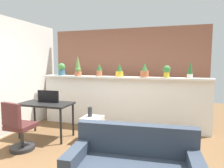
{
  "coord_description": "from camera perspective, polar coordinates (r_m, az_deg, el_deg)",
  "views": [
    {
      "loc": [
        1.26,
        -2.76,
        1.61
      ],
      "look_at": [
        -0.01,
        1.32,
        1.15
      ],
      "focal_mm": 32.59,
      "sensor_mm": 36.0,
      "label": 1
    }
  ],
  "objects": [
    {
      "name": "potted_plant_4",
      "position": [
        4.74,
        9.13,
        3.6
      ],
      "size": [
        0.18,
        0.18,
        0.33
      ],
      "color": "#C66B42",
      "rests_on": "plant_shelf"
    },
    {
      "name": "desk",
      "position": [
        4.57,
        -18.0,
        -6.09
      ],
      "size": [
        1.1,
        0.6,
        0.75
      ],
      "color": "black",
      "rests_on": "ground"
    },
    {
      "name": "side_cube_shelf",
      "position": [
        4.27,
        -5.61,
        -12.47
      ],
      "size": [
        0.4,
        0.41,
        0.5
      ],
      "color": "silver",
      "rests_on": "ground"
    },
    {
      "name": "potted_plant_1",
      "position": [
        5.25,
        -9.53,
        4.61
      ],
      "size": [
        0.17,
        0.17,
        0.51
      ],
      "color": "#C66B42",
      "rests_on": "plant_shelf"
    },
    {
      "name": "potted_plant_6",
      "position": [
        4.74,
        21.06,
        3.69
      ],
      "size": [
        0.12,
        0.12,
        0.36
      ],
      "color": "silver",
      "rests_on": "plant_shelf"
    },
    {
      "name": "vase_on_shelf",
      "position": [
        4.22,
        -6.2,
        -7.76
      ],
      "size": [
        0.09,
        0.09,
        0.2
      ],
      "primitive_type": "cylinder",
      "color": "#2D2D33",
      "rests_on": "side_cube_shelf"
    },
    {
      "name": "potted_plant_5",
      "position": [
        4.72,
        15.09,
        3.59
      ],
      "size": [
        0.17,
        0.17,
        0.27
      ],
      "color": "gold",
      "rests_on": "plant_shelf"
    },
    {
      "name": "tv_monitor",
      "position": [
        4.6,
        -17.49,
        -3.32
      ],
      "size": [
        0.5,
        0.04,
        0.26
      ],
      "primitive_type": "cube",
      "color": "black",
      "rests_on": "desk"
    },
    {
      "name": "plant_shelf",
      "position": [
        4.9,
        2.34,
        1.86
      ],
      "size": [
        4.13,
        0.31,
        0.04
      ],
      "primitive_type": "cube",
      "color": "white",
      "rests_on": "divider_wall"
    },
    {
      "name": "brick_wall_behind",
      "position": [
        5.52,
        4.06,
        2.37
      ],
      "size": [
        4.13,
        0.1,
        2.5
      ],
      "primitive_type": "cube",
      "color": "#935B47",
      "rests_on": "ground"
    },
    {
      "name": "potted_plant_3",
      "position": [
        4.9,
        2.07,
        3.7
      ],
      "size": [
        0.18,
        0.18,
        0.32
      ],
      "color": "gold",
      "rests_on": "plant_shelf"
    },
    {
      "name": "ground_plane",
      "position": [
        3.43,
        -6.9,
        -21.84
      ],
      "size": [
        12.0,
        12.0,
        0.0
      ],
      "primitive_type": "plane",
      "color": "brown"
    },
    {
      "name": "divider_wall",
      "position": [
        5.03,
        2.42,
        -5.32
      ],
      "size": [
        4.13,
        0.16,
        1.23
      ],
      "primitive_type": "cube",
      "color": "white",
      "rests_on": "ground"
    },
    {
      "name": "office_chair",
      "position": [
        4.12,
        -24.69,
        -11.67
      ],
      "size": [
        0.48,
        0.48,
        0.91
      ],
      "color": "#262628",
      "rests_on": "ground"
    },
    {
      "name": "potted_plant_2",
      "position": [
        5.06,
        -3.58,
        3.98
      ],
      "size": [
        0.14,
        0.14,
        0.31
      ],
      "color": "#C66B42",
      "rests_on": "plant_shelf"
    },
    {
      "name": "potted_plant_0",
      "position": [
        5.55,
        -13.95,
        4.12
      ],
      "size": [
        0.2,
        0.2,
        0.32
      ],
      "color": "#386B84",
      "rests_on": "plant_shelf"
    }
  ]
}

